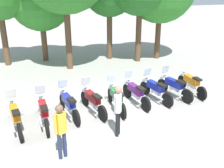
{
  "coord_description": "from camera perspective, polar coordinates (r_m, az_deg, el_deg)",
  "views": [
    {
      "loc": [
        -2.89,
        -9.47,
        5.03
      ],
      "look_at": [
        0.0,
        0.5,
        0.9
      ],
      "focal_mm": 42.26,
      "sensor_mm": 36.0,
      "label": 1
    }
  ],
  "objects": [
    {
      "name": "person_1",
      "position": [
        7.87,
        -11.02,
        -9.19
      ],
      "size": [
        0.4,
        0.31,
        1.77
      ],
      "rotation": [
        0.0,
        0.0,
        5.13
      ],
      "color": "#232D4C",
      "rests_on": "ground_plane"
    },
    {
      "name": "motorcycle_2",
      "position": [
        10.39,
        -9.38,
        -4.35
      ],
      "size": [
        0.7,
        2.16,
        1.37
      ],
      "rotation": [
        0.0,
        0.0,
        1.77
      ],
      "color": "black",
      "rests_on": "ground_plane"
    },
    {
      "name": "motorcycle_5",
      "position": [
        11.33,
        5.11,
        -1.86
      ],
      "size": [
        0.65,
        2.17,
        1.37
      ],
      "rotation": [
        0.0,
        0.0,
        1.74
      ],
      "color": "black",
      "rests_on": "ground_plane"
    },
    {
      "name": "ground_plane",
      "position": [
        11.1,
        0.72,
        -5.24
      ],
      "size": [
        80.0,
        80.0,
        0.0
      ],
      "primitive_type": "plane",
      "color": "#9E9B93"
    },
    {
      "name": "motorcycle_7",
      "position": [
        12.27,
        13.25,
        -0.48
      ],
      "size": [
        0.82,
        2.13,
        1.37
      ],
      "rotation": [
        0.0,
        0.0,
        1.85
      ],
      "color": "black",
      "rests_on": "ground_plane"
    },
    {
      "name": "motorcycle_8",
      "position": [
        12.86,
        16.8,
        0.13
      ],
      "size": [
        0.62,
        2.19,
        0.99
      ],
      "rotation": [
        0.0,
        0.0,
        1.62
      ],
      "color": "black",
      "rests_on": "ground_plane"
    },
    {
      "name": "motorcycle_0",
      "position": [
        9.97,
        -20.17,
        -6.67
      ],
      "size": [
        0.68,
        2.17,
        1.37
      ],
      "rotation": [
        0.0,
        0.0,
        1.76
      ],
      "color": "black",
      "rests_on": "ground_plane"
    },
    {
      "name": "motorcycle_3",
      "position": [
        10.57,
        -4.21,
        -3.64
      ],
      "size": [
        0.77,
        2.15,
        1.37
      ],
      "rotation": [
        0.0,
        0.0,
        1.82
      ],
      "color": "black",
      "rests_on": "ground_plane"
    },
    {
      "name": "motorcycle_6",
      "position": [
        11.77,
        9.35,
        -1.16
      ],
      "size": [
        0.77,
        2.15,
        1.37
      ],
      "rotation": [
        0.0,
        0.0,
        1.82
      ],
      "color": "black",
      "rests_on": "ground_plane"
    },
    {
      "name": "person_0",
      "position": [
        8.79,
        1.3,
        -4.93
      ],
      "size": [
        0.34,
        0.38,
        1.83
      ],
      "rotation": [
        0.0,
        0.0,
        5.68
      ],
      "color": "black",
      "rests_on": "ground_plane"
    },
    {
      "name": "motorcycle_4",
      "position": [
        10.79,
        0.88,
        -3.04
      ],
      "size": [
        0.62,
        2.19,
        1.37
      ],
      "rotation": [
        0.0,
        0.0,
        1.59
      ],
      "color": "black",
      "rests_on": "ground_plane"
    },
    {
      "name": "motorcycle_1",
      "position": [
        10.0,
        -14.59,
        -5.89
      ],
      "size": [
        0.62,
        2.19,
        1.37
      ],
      "rotation": [
        0.0,
        0.0,
        1.64
      ],
      "color": "black",
      "rests_on": "ground_plane"
    }
  ]
}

